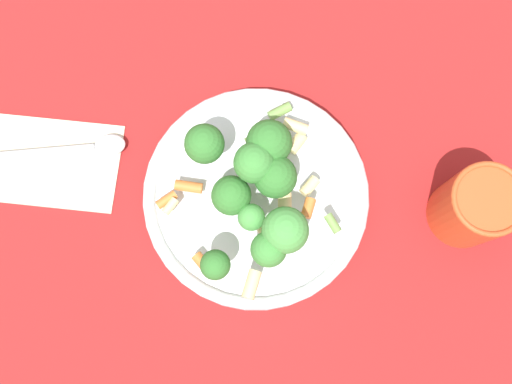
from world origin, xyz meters
TOP-DOWN VIEW (x-y plane):
  - ground_plane at (0.00, 0.00)m, footprint 3.00×3.00m
  - bowl at (0.00, 0.00)m, footprint 0.25×0.25m
  - pasta_salad at (-0.00, 0.00)m, footprint 0.19×0.21m
  - cup at (-0.23, 0.04)m, footprint 0.08×0.08m
  - napkin at (0.24, -0.07)m, footprint 0.18×0.14m
  - spoon at (0.19, -0.08)m, footprint 0.15×0.03m

SIDE VIEW (x-z plane):
  - ground_plane at x=0.00m, z-range 0.00..0.00m
  - napkin at x=0.24m, z-range 0.00..0.01m
  - spoon at x=0.19m, z-range 0.01..0.02m
  - bowl at x=0.00m, z-range 0.00..0.05m
  - cup at x=-0.23m, z-range 0.00..0.09m
  - pasta_salad at x=0.00m, z-range 0.05..0.13m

